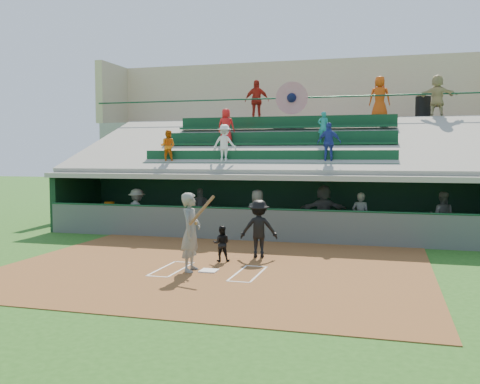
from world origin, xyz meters
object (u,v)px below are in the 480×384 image
(batter_at_plate, at_px, (191,232))
(trash_bin, at_px, (423,108))
(home_plate, at_px, (209,271))
(white_table, at_px, (110,221))
(catcher, at_px, (221,244))
(water_cooler, at_px, (109,207))

(batter_at_plate, bearing_deg, trash_bin, 64.46)
(home_plate, bearing_deg, white_table, 135.89)
(catcher, xyz_separation_m, water_cooler, (-6.02, 4.61, 0.44))
(catcher, xyz_separation_m, trash_bin, (5.91, 11.74, 4.59))
(white_table, bearing_deg, catcher, -35.49)
(batter_at_plate, xyz_separation_m, water_cooler, (-5.65, 6.01, -0.07))
(white_table, distance_m, water_cooler, 0.55)
(batter_at_plate, bearing_deg, home_plate, 11.56)
(catcher, distance_m, water_cooler, 7.59)
(water_cooler, height_order, trash_bin, trash_bin)
(white_table, bearing_deg, batter_at_plate, -44.81)
(home_plate, height_order, water_cooler, water_cooler)
(home_plate, distance_m, catcher, 1.40)
(catcher, bearing_deg, water_cooler, -49.88)
(white_table, height_order, trash_bin, trash_bin)
(white_table, xyz_separation_m, trash_bin, (11.93, 7.14, 4.70))
(white_table, height_order, water_cooler, water_cooler)
(catcher, height_order, trash_bin, trash_bin)
(home_plate, height_order, catcher, catcher)
(water_cooler, distance_m, trash_bin, 14.51)
(water_cooler, bearing_deg, catcher, -37.43)
(water_cooler, bearing_deg, home_plate, -44.14)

